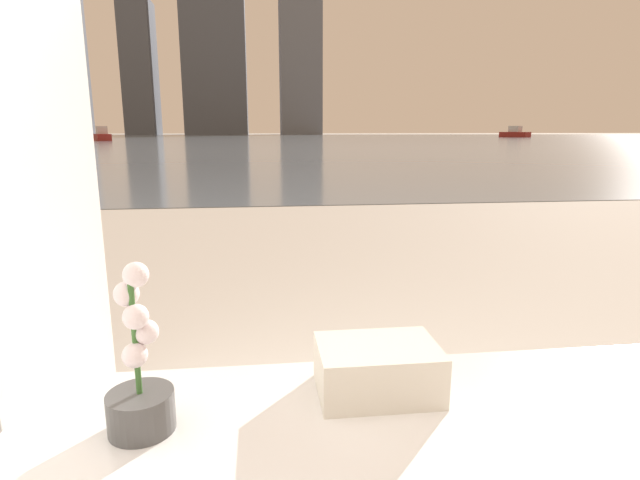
{
  "coord_description": "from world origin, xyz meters",
  "views": [
    {
      "loc": [
        -0.32,
        -0.21,
        1.09
      ],
      "look_at": [
        -0.04,
        2.19,
        0.56
      ],
      "focal_mm": 28.0,
      "sensor_mm": 36.0,
      "label": 1
    }
  ],
  "objects": [
    {
      "name": "potted_orchid",
      "position": [
        -0.58,
        0.76,
        0.59
      ],
      "size": [
        0.14,
        0.14,
        0.36
      ],
      "color": "#4C4C4C",
      "rests_on": "bathtub"
    },
    {
      "name": "towel_stack",
      "position": [
        -0.06,
        0.85,
        0.54
      ],
      "size": [
        0.28,
        0.2,
        0.12
      ],
      "color": "silver",
      "rests_on": "bathtub"
    },
    {
      "name": "harbor_water",
      "position": [
        0.0,
        62.0,
        0.01
      ],
      "size": [
        180.0,
        110.0,
        0.01
      ],
      "color": "slate",
      "rests_on": "ground_plane"
    },
    {
      "name": "harbor_boat_0",
      "position": [
        37.45,
        71.52,
        0.59
      ],
      "size": [
        3.46,
        4.55,
        1.64
      ],
      "color": "maroon",
      "rests_on": "harbor_water"
    },
    {
      "name": "harbor_boat_1",
      "position": [
        -16.22,
        53.91,
        0.51
      ],
      "size": [
        2.7,
        4.03,
        1.43
      ],
      "color": "maroon",
      "rests_on": "harbor_water"
    },
    {
      "name": "harbor_boat_2",
      "position": [
        -31.59,
        76.12,
        0.48
      ],
      "size": [
        2.85,
        3.67,
        1.33
      ],
      "color": "#335647",
      "rests_on": "harbor_water"
    },
    {
      "name": "skyline_tower_1",
      "position": [
        -25.84,
        118.0,
        14.07
      ],
      "size": [
        6.33,
        9.05,
        28.14
      ],
      "color": "#4C515B",
      "rests_on": "ground_plane"
    },
    {
      "name": "skyline_tower_2",
      "position": [
        -9.62,
        118.0,
        24.28
      ],
      "size": [
        13.64,
        9.39,
        48.55
      ],
      "color": "#4C515B",
      "rests_on": "ground_plane"
    },
    {
      "name": "skyline_tower_3",
      "position": [
        9.29,
        118.0,
        20.05
      ],
      "size": [
        9.07,
        10.0,
        40.09
      ],
      "color": "slate",
      "rests_on": "ground_plane"
    }
  ]
}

